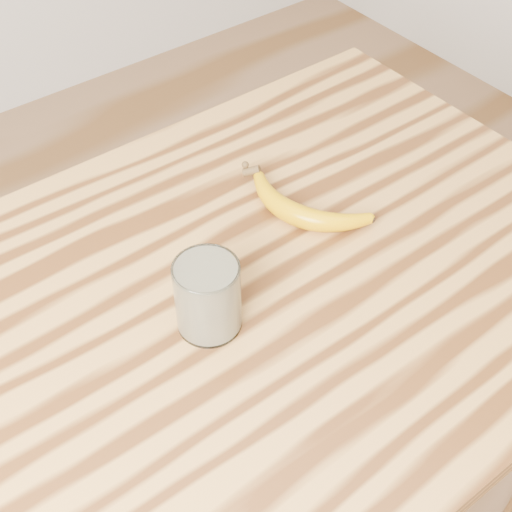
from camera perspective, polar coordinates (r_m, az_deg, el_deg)
table at (r=1.11m, az=-1.57°, el=-7.66°), size 1.20×0.80×0.90m
smoothie_glass at (r=0.93m, az=-3.88°, el=-3.21°), size 0.09×0.09×0.11m
banana at (r=1.10m, az=3.30°, el=3.24°), size 0.21×0.31×0.04m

